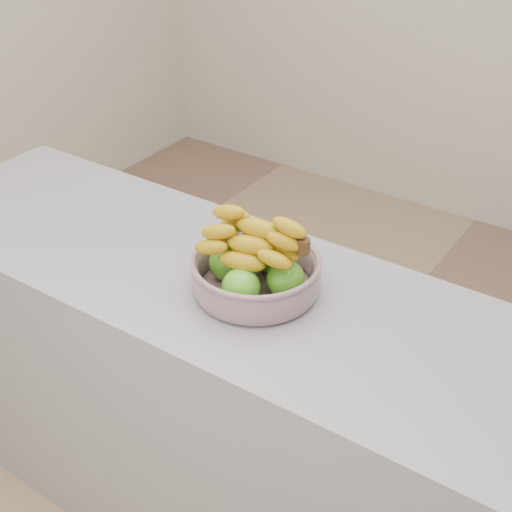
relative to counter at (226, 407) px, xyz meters
The scene contains 3 objects.
ground 0.52m from the counter, 90.00° to the left, with size 4.00×4.00×0.00m, color #917558.
counter is the anchor object (origin of this frame).
fruit_bowl 0.52m from the counter, ahead, with size 0.31×0.31×0.20m.
Camera 1 is at (0.91, -1.43, 1.91)m, focal length 50.00 mm.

